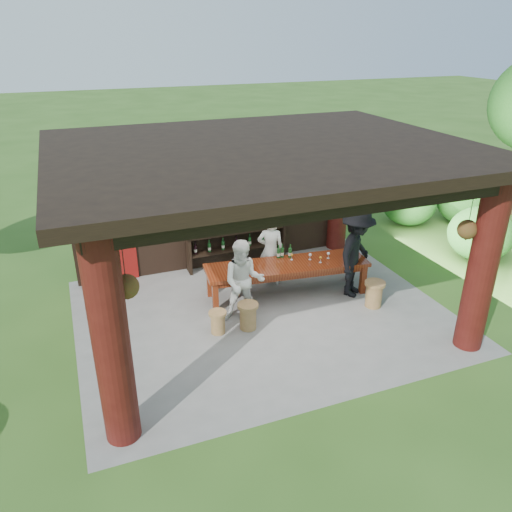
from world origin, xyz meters
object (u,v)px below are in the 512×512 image
object	(u,v)px
napkin_basket	(246,266)
stool_far_left	(218,322)
stool_near_right	(374,293)
guest_man	(356,253)
tasting_table	(287,268)
wine_shelf	(236,223)
host	(270,251)
stool_near_left	(248,315)
guest_woman	(244,281)

from	to	relation	value
napkin_basket	stool_far_left	bearing A→B (deg)	-134.03
stool_near_right	guest_man	world-z (taller)	guest_man
stool_near_right	guest_man	size ratio (longest dim) A/B	0.29
tasting_table	wine_shelf	bearing A→B (deg)	105.72
host	napkin_basket	distance (m)	0.98
napkin_basket	wine_shelf	bearing A→B (deg)	77.50
stool_far_left	host	xyz separation A→B (m)	(1.75, 1.56, 0.58)
wine_shelf	host	distance (m)	1.31
host	napkin_basket	bearing A→B (deg)	59.18
stool_far_left	napkin_basket	bearing A→B (deg)	45.97
wine_shelf	stool_near_left	world-z (taller)	wine_shelf
host	guest_woman	bearing A→B (deg)	72.39
wine_shelf	guest_woman	xyz separation A→B (m)	(-0.71, -2.49, -0.24)
tasting_table	stool_near_left	distance (m)	1.65
napkin_basket	guest_man	bearing A→B (deg)	-14.09
napkin_basket	host	bearing A→B (deg)	35.88
wine_shelf	stool_far_left	xyz separation A→B (m)	(-1.35, -2.78, -0.85)
wine_shelf	stool_far_left	bearing A→B (deg)	-115.99
tasting_table	stool_near_right	world-z (taller)	tasting_table
guest_man	napkin_basket	distance (m)	2.39
guest_woman	wine_shelf	bearing A→B (deg)	93.92
tasting_table	guest_man	size ratio (longest dim) A/B	1.84
guest_woman	guest_man	distance (m)	2.63
stool_near_right	napkin_basket	world-z (taller)	napkin_basket
guest_woman	napkin_basket	size ratio (longest dim) A/B	6.60
stool_far_left	wine_shelf	bearing A→B (deg)	64.01
tasting_table	stool_far_left	world-z (taller)	tasting_table
tasting_table	napkin_basket	world-z (taller)	napkin_basket
tasting_table	host	bearing A→B (deg)	101.14
host	guest_man	world-z (taller)	guest_man
stool_near_left	guest_man	size ratio (longest dim) A/B	0.27
guest_man	guest_woman	bearing A→B (deg)	143.28
stool_near_left	stool_near_right	size ratio (longest dim) A/B	0.95
stool_near_right	stool_far_left	xyz separation A→B (m)	(-3.38, 0.22, -0.06)
wine_shelf	stool_near_left	size ratio (longest dim) A/B	4.58
stool_far_left	guest_woman	xyz separation A→B (m)	(0.64, 0.28, 0.61)
stool_near_right	stool_near_left	bearing A→B (deg)	176.82
tasting_table	guest_woman	size ratio (longest dim) A/B	2.12
wine_shelf	tasting_table	size ratio (longest dim) A/B	0.68
tasting_table	guest_woman	world-z (taller)	guest_woman
stool_near_left	host	xyz separation A→B (m)	(1.15, 1.63, 0.53)
stool_near_left	guest_man	world-z (taller)	guest_man
wine_shelf	stool_near_left	xyz separation A→B (m)	(-0.76, -2.84, -0.81)
stool_near_left	guest_man	distance (m)	2.80
stool_near_right	stool_far_left	distance (m)	3.39
wine_shelf	napkin_basket	bearing A→B (deg)	-102.50
wine_shelf	stool_near_right	xyz separation A→B (m)	(2.03, -3.00, -0.79)
guest_woman	napkin_basket	world-z (taller)	guest_woman
guest_man	napkin_basket	world-z (taller)	guest_man
stool_near_right	guest_woman	world-z (taller)	guest_woman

